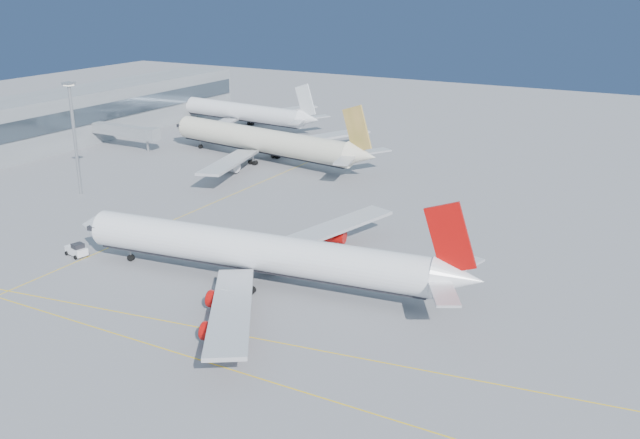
{
  "coord_description": "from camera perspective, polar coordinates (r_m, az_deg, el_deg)",
  "views": [
    {
      "loc": [
        53.36,
        -77.86,
        47.13
      ],
      "look_at": [
        -3.86,
        25.21,
        7.0
      ],
      "focal_mm": 40.0,
      "sensor_mm": 36.0,
      "label": 1
    }
  ],
  "objects": [
    {
      "name": "ground",
      "position": [
        105.5,
        -4.86,
        -7.81
      ],
      "size": [
        500.0,
        500.0,
        0.0
      ],
      "primitive_type": "plane",
      "color": "slate",
      "rests_on": "ground"
    },
    {
      "name": "terminal",
      "position": [
        237.52,
        -16.84,
        8.4
      ],
      "size": [
        18.4,
        110.0,
        15.0
      ],
      "color": "gray",
      "rests_on": "ground"
    },
    {
      "name": "jet_bridge",
      "position": [
        213.71,
        -15.11,
        6.83
      ],
      "size": [
        23.6,
        3.6,
        6.9
      ],
      "color": "gray",
      "rests_on": "ground"
    },
    {
      "name": "taxiway_lines",
      "position": [
        118.09,
        -9.12,
        -4.97
      ],
      "size": [
        118.86,
        140.0,
        0.02
      ],
      "color": "yellow",
      "rests_on": "ground"
    },
    {
      "name": "airliner_virgin",
      "position": [
        114.57,
        -4.67,
        -2.68
      ],
      "size": [
        71.27,
        63.6,
        17.59
      ],
      "rotation": [
        0.0,
        0.0,
        0.12
      ],
      "color": "white",
      "rests_on": "ground"
    },
    {
      "name": "airliner_etihad",
      "position": [
        192.06,
        -4.39,
        6.27
      ],
      "size": [
        71.14,
        65.1,
        18.6
      ],
      "rotation": [
        0.0,
        0.0,
        -0.15
      ],
      "color": "beige",
      "rests_on": "ground"
    },
    {
      "name": "airliner_third",
      "position": [
        238.77,
        -6.16,
        8.53
      ],
      "size": [
        61.61,
        56.47,
        16.52
      ],
      "rotation": [
        0.0,
        0.0,
        -0.11
      ],
      "color": "white",
      "rests_on": "ground"
    },
    {
      "name": "pushback_tug",
      "position": [
        134.2,
        -18.88,
        -2.31
      ],
      "size": [
        4.68,
        3.41,
        2.42
      ],
      "rotation": [
        0.0,
        0.0,
        -0.22
      ],
      "color": "white",
      "rests_on": "ground"
    },
    {
      "name": "light_mast",
      "position": [
        169.09,
        -19.1,
        6.83
      ],
      "size": [
        2.2,
        2.2,
        25.48
      ],
      "color": "gray",
      "rests_on": "ground"
    }
  ]
}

